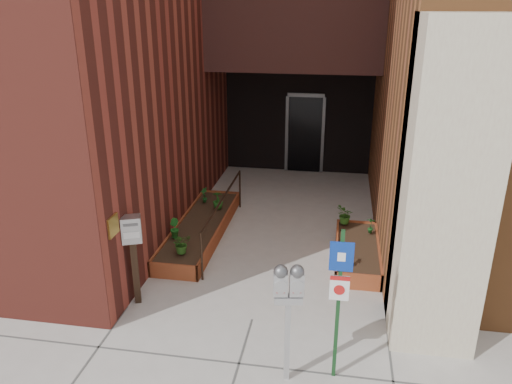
% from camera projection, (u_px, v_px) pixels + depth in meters
% --- Properties ---
extents(ground, '(80.00, 80.00, 0.00)m').
position_uv_depth(ground, '(252.00, 320.00, 7.56)').
color(ground, '#9E9991').
rests_on(ground, ground).
extents(planter_left, '(0.90, 3.60, 0.30)m').
position_uv_depth(planter_left, '(201.00, 229.00, 10.24)').
color(planter_left, brown).
rests_on(planter_left, ground).
extents(planter_right, '(0.80, 2.20, 0.30)m').
position_uv_depth(planter_right, '(357.00, 253.00, 9.29)').
color(planter_right, brown).
rests_on(planter_right, ground).
extents(handrail, '(0.04, 3.34, 0.90)m').
position_uv_depth(handrail, '(223.00, 204.00, 9.90)').
color(handrail, black).
rests_on(handrail, ground).
extents(parking_meter, '(0.38, 0.20, 1.64)m').
position_uv_depth(parking_meter, '(288.00, 293.00, 5.94)').
color(parking_meter, '#A8A8AA').
rests_on(parking_meter, ground).
extents(sign_post, '(0.28, 0.07, 2.07)m').
position_uv_depth(sign_post, '(339.00, 291.00, 5.97)').
color(sign_post, '#163C1B').
rests_on(sign_post, ground).
extents(payment_dropbox, '(0.36, 0.31, 1.49)m').
position_uv_depth(payment_dropbox, '(133.00, 242.00, 7.62)').
color(payment_dropbox, black).
rests_on(payment_dropbox, ground).
extents(shrub_left_a, '(0.46, 0.46, 0.37)m').
position_uv_depth(shrub_left_a, '(182.00, 243.00, 8.87)').
color(shrub_left_a, '#275518').
rests_on(shrub_left_a, planter_left).
extents(shrub_left_b, '(0.29, 0.29, 0.37)m').
position_uv_depth(shrub_left_b, '(174.00, 228.00, 9.46)').
color(shrub_left_b, '#1A5C1A').
rests_on(shrub_left_b, planter_left).
extents(shrub_left_c, '(0.27, 0.27, 0.39)m').
position_uv_depth(shrub_left_c, '(218.00, 200.00, 10.77)').
color(shrub_left_c, '#1A5117').
rests_on(shrub_left_c, planter_left).
extents(shrub_left_d, '(0.26, 0.26, 0.34)m').
position_uv_depth(shrub_left_d, '(204.00, 195.00, 11.12)').
color(shrub_left_d, '#1A5B1E').
rests_on(shrub_left_d, planter_left).
extents(shrub_right_a, '(0.24, 0.24, 0.30)m').
position_uv_depth(shrub_right_a, '(344.00, 258.00, 8.45)').
color(shrub_right_a, '#224F16').
rests_on(shrub_right_a, planter_right).
extents(shrub_right_b, '(0.21, 0.21, 0.32)m').
position_uv_depth(shrub_right_b, '(371.00, 225.00, 9.64)').
color(shrub_right_b, '#17521B').
rests_on(shrub_right_b, planter_right).
extents(shrub_right_c, '(0.42, 0.42, 0.38)m').
position_uv_depth(shrub_right_c, '(345.00, 215.00, 10.03)').
color(shrub_right_c, '#2C601B').
rests_on(shrub_right_c, planter_right).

